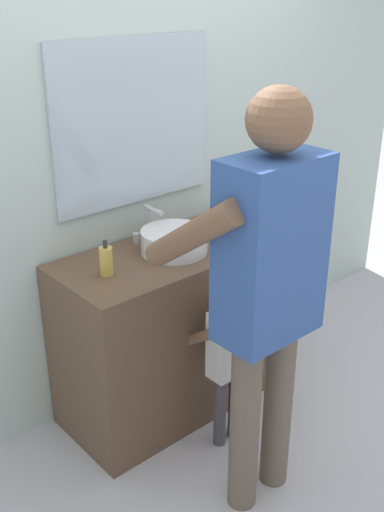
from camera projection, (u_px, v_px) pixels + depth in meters
ground_plane at (211, 427)px, 3.13m from camera, size 14.00×14.00×0.00m
back_wall at (129, 144)px, 2.99m from camera, size 4.40×0.10×2.70m
vanity_cabinet at (173, 329)px, 3.15m from camera, size 1.16×0.54×0.89m
sink_basin at (174, 241)px, 2.93m from camera, size 0.32×0.32×0.11m
faucet at (149, 225)px, 3.06m from camera, size 0.18×0.14×0.18m
toothbrush_cup at (225, 227)px, 3.11m from camera, size 0.07×0.07×0.21m
soap_bottle at (106, 261)px, 2.70m from camera, size 0.06×0.06×0.17m
child_toddler at (228, 351)px, 2.85m from camera, size 0.26×0.26×0.85m
adult_parent at (266, 275)px, 2.32m from camera, size 0.55×0.58×1.77m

